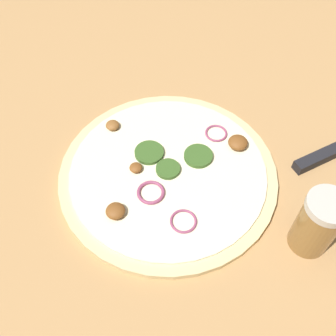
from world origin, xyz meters
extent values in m
plane|color=tan|center=(0.00, 0.00, 0.00)|extent=(3.00, 3.00, 0.00)
cylinder|color=beige|center=(0.00, 0.00, 0.01)|extent=(0.36, 0.36, 0.01)
cylinder|color=#EFE5C1|center=(0.00, 0.00, 0.01)|extent=(0.32, 0.32, 0.00)
ellipsoid|color=brown|center=(0.13, 0.02, 0.02)|extent=(0.03, 0.03, 0.02)
torus|color=#934266|center=(-0.04, -0.04, 0.02)|extent=(0.04, 0.04, 0.01)
ellipsoid|color=brown|center=(-0.07, 0.11, 0.02)|extent=(0.02, 0.02, 0.01)
torus|color=#934266|center=(0.00, -0.10, 0.02)|extent=(0.04, 0.04, 0.00)
cylinder|color=#385B23|center=(0.06, 0.01, 0.02)|extent=(0.05, 0.05, 0.01)
cylinder|color=#385B23|center=(0.00, 0.00, 0.02)|extent=(0.04, 0.04, 0.01)
ellipsoid|color=brown|center=(-0.10, -0.06, 0.02)|extent=(0.03, 0.03, 0.01)
ellipsoid|color=brown|center=(-0.05, 0.01, 0.02)|extent=(0.02, 0.02, 0.01)
torus|color=#934266|center=(0.10, 0.06, 0.02)|extent=(0.04, 0.04, 0.00)
cylinder|color=#385B23|center=(-0.02, 0.04, 0.02)|extent=(0.05, 0.05, 0.01)
cube|color=black|center=(0.26, -0.03, 0.01)|extent=(0.10, 0.04, 0.02)
cylinder|color=olive|center=(0.17, -0.16, 0.05)|extent=(0.06, 0.06, 0.10)
cylinder|color=beige|center=(0.17, -0.16, 0.10)|extent=(0.06, 0.06, 0.01)
camera|label=1|loc=(-0.09, -0.37, 0.53)|focal=42.00mm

